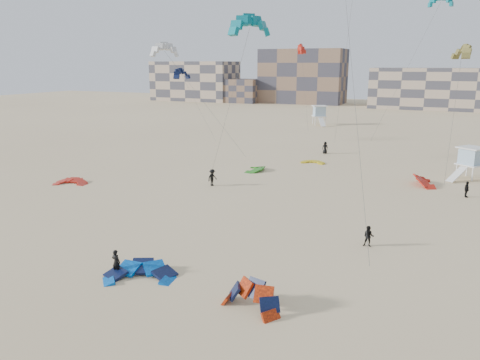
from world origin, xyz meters
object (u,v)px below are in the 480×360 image
at_px(kitesurfer_main, 116,262).
at_px(lifeguard_tower_near, 471,163).
at_px(kite_ground_orange, 251,309).
at_px(kite_ground_blue, 140,278).

relative_size(kitesurfer_main, lifeguard_tower_near, 0.29).
relative_size(kite_ground_orange, lifeguard_tower_near, 0.64).
bearing_deg(kite_ground_blue, kite_ground_orange, -29.96).
height_order(kite_ground_blue, lifeguard_tower_near, lifeguard_tower_near).
distance_m(kite_ground_blue, kitesurfer_main, 1.90).
bearing_deg(kite_ground_orange, kite_ground_blue, -169.46).
bearing_deg(kite_ground_blue, kitesurfer_main, 158.24).
bearing_deg(kite_ground_orange, kitesurfer_main, -168.01).
xyz_separation_m(kite_ground_blue, kite_ground_orange, (7.91, -0.64, 0.00)).
relative_size(kite_ground_orange, kitesurfer_main, 2.16).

